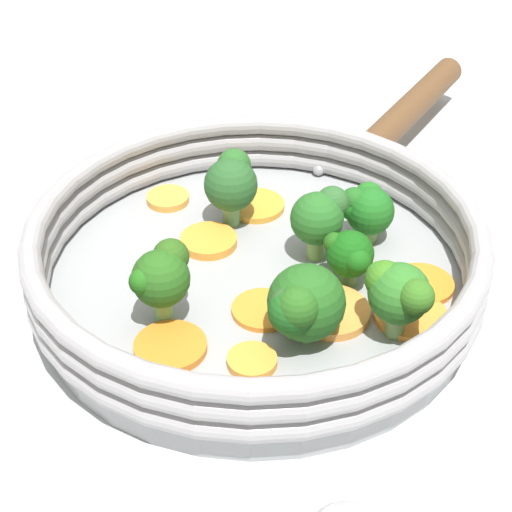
{
  "coord_description": "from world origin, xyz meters",
  "views": [
    {
      "loc": [
        -0.25,
        0.35,
        0.35
      ],
      "look_at": [
        0.0,
        0.0,
        0.03
      ],
      "focal_mm": 60.0,
      "sensor_mm": 36.0,
      "label": 1
    }
  ],
  "objects_px": {
    "carrot_slice_3": "(422,284)",
    "carrot_slice_4": "(168,198)",
    "carrot_slice_7": "(263,310)",
    "broccoli_floret_3": "(161,276)",
    "broccoli_floret_6": "(350,255)",
    "carrot_slice_6": "(330,312)",
    "broccoli_floret_2": "(302,305)",
    "carrot_slice_1": "(256,205)",
    "broccoli_floret_4": "(366,208)",
    "broccoli_floret_0": "(320,216)",
    "skillet": "(256,286)",
    "carrot_slice_8": "(209,241)",
    "carrot_slice_2": "(171,347)",
    "carrot_slice_0": "(252,361)",
    "broccoli_floret_5": "(232,181)",
    "broccoli_floret_1": "(396,293)",
    "carrot_slice_5": "(411,316)"
  },
  "relations": [
    {
      "from": "broccoli_floret_6",
      "to": "skillet",
      "type": "bearing_deg",
      "value": 27.21
    },
    {
      "from": "carrot_slice_7",
      "to": "broccoli_floret_4",
      "type": "bearing_deg",
      "value": -96.52
    },
    {
      "from": "carrot_slice_3",
      "to": "carrot_slice_6",
      "type": "xyz_separation_m",
      "value": [
        0.03,
        0.06,
        0.0
      ]
    },
    {
      "from": "carrot_slice_1",
      "to": "carrot_slice_3",
      "type": "distance_m",
      "value": 0.14
    },
    {
      "from": "carrot_slice_5",
      "to": "broccoli_floret_6",
      "type": "xyz_separation_m",
      "value": [
        0.05,
        -0.01,
        0.02
      ]
    },
    {
      "from": "broccoli_floret_0",
      "to": "broccoli_floret_1",
      "type": "xyz_separation_m",
      "value": [
        -0.08,
        0.04,
        0.0
      ]
    },
    {
      "from": "broccoli_floret_4",
      "to": "broccoli_floret_6",
      "type": "bearing_deg",
      "value": 107.8
    },
    {
      "from": "carrot_slice_5",
      "to": "carrot_slice_7",
      "type": "height_order",
      "value": "same"
    },
    {
      "from": "carrot_slice_2",
      "to": "broccoli_floret_2",
      "type": "relative_size",
      "value": 0.81
    },
    {
      "from": "carrot_slice_8",
      "to": "broccoli_floret_0",
      "type": "height_order",
      "value": "broccoli_floret_0"
    },
    {
      "from": "carrot_slice_4",
      "to": "broccoli_floret_5",
      "type": "xyz_separation_m",
      "value": [
        -0.05,
        -0.01,
        0.03
      ]
    },
    {
      "from": "carrot_slice_0",
      "to": "carrot_slice_8",
      "type": "height_order",
      "value": "same"
    },
    {
      "from": "carrot_slice_7",
      "to": "carrot_slice_8",
      "type": "distance_m",
      "value": 0.08
    },
    {
      "from": "broccoli_floret_2",
      "to": "broccoli_floret_4",
      "type": "relative_size",
      "value": 1.33
    },
    {
      "from": "carrot_slice_3",
      "to": "carrot_slice_5",
      "type": "height_order",
      "value": "same"
    },
    {
      "from": "broccoli_floret_0",
      "to": "carrot_slice_4",
      "type": "bearing_deg",
      "value": 3.24
    },
    {
      "from": "broccoli_floret_5",
      "to": "carrot_slice_3",
      "type": "bearing_deg",
      "value": -176.79
    },
    {
      "from": "carrot_slice_1",
      "to": "broccoli_floret_4",
      "type": "relative_size",
      "value": 1.05
    },
    {
      "from": "carrot_slice_3",
      "to": "broccoli_floret_4",
      "type": "xyz_separation_m",
      "value": [
        0.06,
        -0.03,
        0.02
      ]
    },
    {
      "from": "carrot_slice_6",
      "to": "broccoli_floret_6",
      "type": "bearing_deg",
      "value": -77.47
    },
    {
      "from": "carrot_slice_0",
      "to": "broccoli_floret_5",
      "type": "distance_m",
      "value": 0.15
    },
    {
      "from": "carrot_slice_4",
      "to": "broccoli_floret_2",
      "type": "relative_size",
      "value": 0.59
    },
    {
      "from": "carrot_slice_4",
      "to": "broccoli_floret_4",
      "type": "bearing_deg",
      "value": -163.09
    },
    {
      "from": "carrot_slice_4",
      "to": "broccoli_floret_0",
      "type": "relative_size",
      "value": 0.63
    },
    {
      "from": "carrot_slice_1",
      "to": "broccoli_floret_6",
      "type": "distance_m",
      "value": 0.1
    },
    {
      "from": "carrot_slice_2",
      "to": "carrot_slice_1",
      "type": "bearing_deg",
      "value": -73.1
    },
    {
      "from": "carrot_slice_4",
      "to": "carrot_slice_5",
      "type": "bearing_deg",
      "value": 175.71
    },
    {
      "from": "carrot_slice_3",
      "to": "carrot_slice_4",
      "type": "height_order",
      "value": "carrot_slice_4"
    },
    {
      "from": "carrot_slice_7",
      "to": "broccoli_floret_0",
      "type": "distance_m",
      "value": 0.07
    },
    {
      "from": "skillet",
      "to": "carrot_slice_8",
      "type": "relative_size",
      "value": 7.2
    },
    {
      "from": "carrot_slice_6",
      "to": "broccoli_floret_2",
      "type": "height_order",
      "value": "broccoli_floret_2"
    },
    {
      "from": "carrot_slice_7",
      "to": "broccoli_floret_3",
      "type": "bearing_deg",
      "value": 40.54
    },
    {
      "from": "broccoli_floret_5",
      "to": "skillet",
      "type": "bearing_deg",
      "value": 139.73
    },
    {
      "from": "broccoli_floret_0",
      "to": "broccoli_floret_4",
      "type": "height_order",
      "value": "broccoli_floret_0"
    },
    {
      "from": "carrot_slice_4",
      "to": "broccoli_floret_4",
      "type": "relative_size",
      "value": 0.78
    },
    {
      "from": "carrot_slice_1",
      "to": "carrot_slice_4",
      "type": "distance_m",
      "value": 0.06
    },
    {
      "from": "broccoli_floret_3",
      "to": "carrot_slice_8",
      "type": "bearing_deg",
      "value": -71.87
    },
    {
      "from": "carrot_slice_4",
      "to": "broccoli_floret_1",
      "type": "relative_size",
      "value": 0.62
    },
    {
      "from": "skillet",
      "to": "carrot_slice_4",
      "type": "distance_m",
      "value": 0.11
    },
    {
      "from": "carrot_slice_4",
      "to": "broccoli_floret_4",
      "type": "height_order",
      "value": "broccoli_floret_4"
    },
    {
      "from": "carrot_slice_4",
      "to": "broccoli_floret_6",
      "type": "xyz_separation_m",
      "value": [
        -0.15,
        0.01,
        0.02
      ]
    },
    {
      "from": "carrot_slice_0",
      "to": "carrot_slice_3",
      "type": "relative_size",
      "value": 0.71
    },
    {
      "from": "broccoli_floret_0",
      "to": "broccoli_floret_4",
      "type": "distance_m",
      "value": 0.04
    },
    {
      "from": "carrot_slice_4",
      "to": "carrot_slice_6",
      "type": "height_order",
      "value": "same"
    },
    {
      "from": "carrot_slice_1",
      "to": "carrot_slice_8",
      "type": "bearing_deg",
      "value": 89.47
    },
    {
      "from": "skillet",
      "to": "carrot_slice_5",
      "type": "relative_size",
      "value": 6.14
    },
    {
      "from": "broccoli_floret_2",
      "to": "broccoli_floret_6",
      "type": "bearing_deg",
      "value": -84.78
    },
    {
      "from": "carrot_slice_7",
      "to": "broccoli_floret_4",
      "type": "relative_size",
      "value": 0.98
    },
    {
      "from": "skillet",
      "to": "carrot_slice_8",
      "type": "xyz_separation_m",
      "value": [
        0.04,
        -0.01,
        0.01
      ]
    },
    {
      "from": "skillet",
      "to": "carrot_slice_5",
      "type": "bearing_deg",
      "value": -169.33
    }
  ]
}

